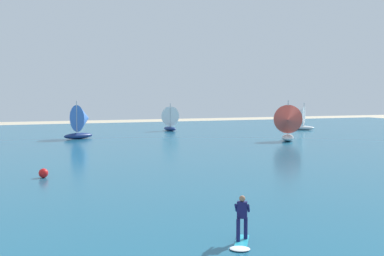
# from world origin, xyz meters

# --- Properties ---
(ocean) EXTENTS (160.00, 90.00, 0.10)m
(ocean) POSITION_xyz_m (0.00, 51.88, 0.05)
(ocean) COLOR #1E607F
(ocean) RESTS_ON ground
(kitesurfer) EXTENTS (1.53, 1.95, 1.67)m
(kitesurfer) POSITION_xyz_m (1.49, 18.49, 0.70)
(kitesurfer) COLOR #26B2CC
(kitesurfer) RESTS_ON ocean
(sailboat_far_right) EXTENTS (3.72, 3.70, 4.20)m
(sailboat_far_right) POSITION_xyz_m (37.29, 65.68, 2.03)
(sailboat_far_right) COLOR white
(sailboat_far_right) RESTS_ON ocean
(sailboat_mid_left) EXTENTS (3.07, 3.60, 4.17)m
(sailboat_mid_left) POSITION_xyz_m (17.76, 71.93, 2.01)
(sailboat_mid_left) COLOR navy
(sailboat_mid_left) RESTS_ON ocean
(sailboat_anchored_offshore) EXTENTS (4.17, 3.73, 4.69)m
(sailboat_anchored_offshore) POSITION_xyz_m (3.27, 63.13, 2.25)
(sailboat_anchored_offshore) COLOR navy
(sailboat_anchored_offshore) RESTS_ON ocean
(sailboat_trailing) EXTENTS (3.99, 4.28, 4.76)m
(sailboat_trailing) POSITION_xyz_m (24.81, 50.35, 2.28)
(sailboat_trailing) COLOR silver
(sailboat_trailing) RESTS_ON ocean
(marker_buoy) EXTENTS (0.60, 0.60, 0.60)m
(marker_buoy) POSITION_xyz_m (-3.78, 35.29, 0.40)
(marker_buoy) COLOR red
(marker_buoy) RESTS_ON ocean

